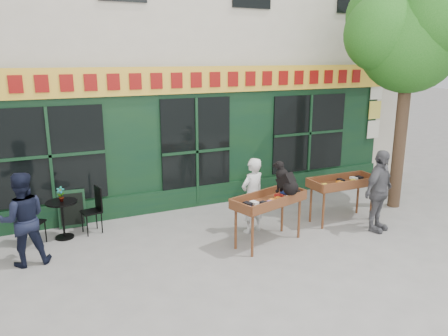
{
  "coord_description": "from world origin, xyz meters",
  "views": [
    {
      "loc": [
        -3.67,
        -7.02,
        3.51
      ],
      "look_at": [
        -0.14,
        0.5,
        1.38
      ],
      "focal_mm": 35.0,
      "sensor_mm": 36.0,
      "label": 1
    }
  ],
  "objects": [
    {
      "name": "bistro_chair_right",
      "position": [
        -2.47,
        1.71,
        0.56
      ],
      "size": [
        0.43,
        0.42,
        0.95
      ],
      "rotation": [
        0.0,
        0.0,
        -1.38
      ],
      "color": "black",
      "rests_on": "ground"
    },
    {
      "name": "man_left",
      "position": [
        -3.81,
        0.75,
        0.82
      ],
      "size": [
        0.81,
        0.64,
        1.65
      ],
      "primitive_type": "imported",
      "rotation": [
        0.0,
        0.0,
        3.16
      ],
      "color": "black",
      "rests_on": "ground"
    },
    {
      "name": "ground",
      "position": [
        0.0,
        0.0,
        0.0
      ],
      "size": [
        80.0,
        80.0,
        0.0
      ],
      "primitive_type": "plane",
      "color": "slate",
      "rests_on": "ground"
    },
    {
      "name": "potted_plant",
      "position": [
        -3.11,
        1.65,
        0.92
      ],
      "size": [
        0.18,
        0.15,
        0.3
      ],
      "primitive_type": "imported",
      "rotation": [
        0.0,
        0.0,
        -0.33
      ],
      "color": "gray",
      "rests_on": "bistro_table"
    },
    {
      "name": "woman",
      "position": [
        0.43,
        0.37,
        0.78
      ],
      "size": [
        0.65,
        0.51,
        1.55
      ],
      "primitive_type": "imported",
      "rotation": [
        0.0,
        0.0,
        3.42
      ],
      "color": "silver",
      "rests_on": "ground"
    },
    {
      "name": "street_tree",
      "position": [
        4.34,
        0.36,
        4.11
      ],
      "size": [
        3.05,
        2.9,
        5.6
      ],
      "color": "#382619",
      "rests_on": "ground"
    },
    {
      "name": "book_cart_right",
      "position": [
        2.49,
        0.07,
        0.82
      ],
      "size": [
        1.51,
        0.63,
        0.99
      ],
      "rotation": [
        0.0,
        0.0,
        -0.01
      ],
      "color": "#5C321A",
      "rests_on": "ground"
    },
    {
      "name": "dog",
      "position": [
        0.78,
        -0.33,
        1.29
      ],
      "size": [
        0.49,
        0.67,
        0.6
      ],
      "primitive_type": null,
      "rotation": [
        0.0,
        0.0,
        0.28
      ],
      "color": "black",
      "rests_on": "book_cart_center"
    },
    {
      "name": "man_right",
      "position": [
        2.79,
        -0.68,
        0.85
      ],
      "size": [
        1.08,
        0.73,
        1.7
      ],
      "primitive_type": "imported",
      "rotation": [
        0.0,
        0.0,
        0.34
      ],
      "color": "#525257",
      "rests_on": "ground"
    },
    {
      "name": "book_cart_center",
      "position": [
        0.43,
        -0.28,
        0.82
      ],
      "size": [
        1.61,
        1.01,
        0.99
      ],
      "rotation": [
        0.0,
        0.0,
        0.28
      ],
      "color": "#5C321A",
      "rests_on": "ground"
    },
    {
      "name": "bistro_table",
      "position": [
        -3.11,
        1.65,
        0.54
      ],
      "size": [
        0.6,
        0.6,
        0.76
      ],
      "color": "black",
      "rests_on": "ground"
    },
    {
      "name": "chalkboard",
      "position": [
        -2.88,
        2.19,
        0.4
      ],
      "size": [
        0.57,
        0.24,
        0.79
      ],
      "rotation": [
        0.0,
        0.0,
        -0.08
      ],
      "color": "black",
      "rests_on": "ground"
    },
    {
      "name": "bistro_chair_left",
      "position": [
        -3.73,
        1.6,
        0.56
      ],
      "size": [
        0.5,
        0.5,
        0.95
      ],
      "rotation": [
        0.0,
        0.0,
        0.98
      ],
      "color": "black",
      "rests_on": "ground"
    },
    {
      "name": "building",
      "position": [
        0.0,
        5.97,
        4.97
      ],
      "size": [
        14.0,
        7.26,
        10.0
      ],
      "color": "beige",
      "rests_on": "ground"
    }
  ]
}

